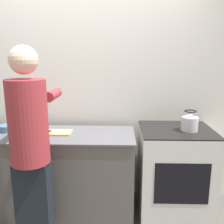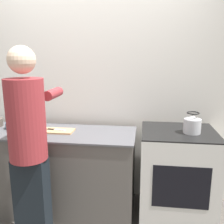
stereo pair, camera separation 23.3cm
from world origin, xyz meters
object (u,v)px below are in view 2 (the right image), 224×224
(oven, at_px, (176,175))
(kettle, at_px, (192,124))
(canister_jar, at_px, (33,121))
(cutting_board, at_px, (56,131))
(knife, at_px, (56,130))
(person, at_px, (29,142))

(oven, height_order, kettle, kettle)
(oven, relative_size, canister_jar, 7.01)
(cutting_board, height_order, knife, knife)
(person, height_order, cutting_board, person)
(oven, bearing_deg, person, -157.38)
(oven, distance_m, cutting_board, 1.32)
(canister_jar, bearing_deg, person, -67.95)
(knife, bearing_deg, kettle, 5.07)
(cutting_board, bearing_deg, knife, 70.64)
(cutting_board, distance_m, kettle, 1.37)
(cutting_board, xyz_separation_m, canister_jar, (-0.31, 0.14, 0.06))
(person, bearing_deg, knife, 85.14)
(person, distance_m, cutting_board, 0.53)
(cutting_board, relative_size, kettle, 1.85)
(cutting_board, relative_size, canister_jar, 2.81)
(person, relative_size, canister_jar, 13.01)
(oven, height_order, knife, oven)
(oven, height_order, cutting_board, oven)
(oven, distance_m, person, 1.49)
(knife, distance_m, canister_jar, 0.34)
(knife, relative_size, canister_jar, 1.51)
(cutting_board, xyz_separation_m, kettle, (1.37, -0.03, 0.13))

